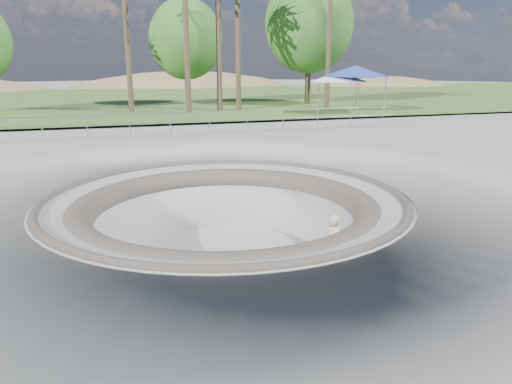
# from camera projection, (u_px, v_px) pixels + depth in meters

# --- Properties ---
(ground) EXTENTS (180.00, 180.00, 0.00)m
(ground) POSITION_uv_depth(u_px,v_px,m) (225.00, 198.00, 14.09)
(ground) COLOR gray
(ground) RESTS_ON ground
(skate_bowl) EXTENTS (14.00, 14.00, 4.10)m
(skate_bowl) POSITION_uv_depth(u_px,v_px,m) (226.00, 258.00, 14.56)
(skate_bowl) COLOR gray
(skate_bowl) RESTS_ON ground
(grass_strip) EXTENTS (180.00, 36.00, 0.12)m
(grass_strip) POSITION_uv_depth(u_px,v_px,m) (140.00, 100.00, 45.52)
(grass_strip) COLOR #486227
(grass_strip) RESTS_ON ground
(distant_hills) EXTENTS (103.20, 45.00, 28.60)m
(distant_hills) POSITION_uv_depth(u_px,v_px,m) (159.00, 139.00, 69.89)
(distant_hills) COLOR brown
(distant_hills) RESTS_ON ground
(safety_railing) EXTENTS (25.00, 0.06, 1.03)m
(safety_railing) POSITION_uv_depth(u_px,v_px,m) (170.00, 123.00, 25.02)
(safety_railing) COLOR gray
(safety_railing) RESTS_ON ground
(skateboard) EXTENTS (0.73, 0.24, 0.08)m
(skateboard) POSITION_uv_depth(u_px,v_px,m) (333.00, 275.00, 13.40)
(skateboard) COLOR olive
(skateboard) RESTS_ON ground
(skater) EXTENTS (0.54, 0.70, 1.69)m
(skater) POSITION_uv_depth(u_px,v_px,m) (334.00, 245.00, 13.18)
(skater) COLOR tan
(skater) RESTS_ON skateboard
(canopy_white) EXTENTS (4.85, 4.85, 2.69)m
(canopy_white) POSITION_uv_depth(u_px,v_px,m) (339.00, 77.00, 33.40)
(canopy_white) COLOR gray
(canopy_white) RESTS_ON ground
(canopy_blue) EXTENTS (6.07, 6.07, 3.11)m
(canopy_blue) POSITION_uv_depth(u_px,v_px,m) (355.00, 71.00, 33.64)
(canopy_blue) COLOR gray
(canopy_blue) RESTS_ON ground
(bushy_tree_mid) EXTENTS (5.74, 5.22, 8.28)m
(bushy_tree_mid) POSITION_uv_depth(u_px,v_px,m) (186.00, 39.00, 39.00)
(bushy_tree_mid) COLOR #4E422D
(bushy_tree_mid) RESTS_ON ground
(bushy_tree_right) EXTENTS (7.06, 6.42, 10.19)m
(bushy_tree_right) POSITION_uv_depth(u_px,v_px,m) (309.00, 24.00, 39.34)
(bushy_tree_right) COLOR #4E422D
(bushy_tree_right) RESTS_ON ground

